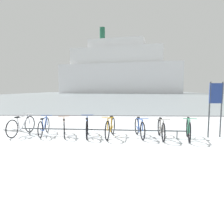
# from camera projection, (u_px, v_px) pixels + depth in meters

# --- Properties ---
(ground) EXTENTS (80.00, 132.00, 0.08)m
(ground) POSITION_uv_depth(u_px,v_px,m) (117.00, 96.00, 58.00)
(ground) COLOR silver
(bike_rack) EXTENTS (6.31, 0.42, 0.31)m
(bike_rack) POSITION_uv_depth(u_px,v_px,m) (101.00, 130.00, 8.01)
(bike_rack) COLOR #4C5156
(bike_rack) RESTS_ON ground
(bicycle_0) EXTENTS (0.51, 1.77, 0.82)m
(bicycle_0) POSITION_uv_depth(u_px,v_px,m) (22.00, 126.00, 8.35)
(bicycle_0) COLOR black
(bicycle_0) RESTS_ON ground
(bicycle_1) EXTENTS (0.46, 1.67, 0.75)m
(bicycle_1) POSITION_uv_depth(u_px,v_px,m) (44.00, 126.00, 8.36)
(bicycle_1) COLOR black
(bicycle_1) RESTS_ON ground
(bicycle_2) EXTENTS (0.55, 1.54, 0.74)m
(bicycle_2) POSITION_uv_depth(u_px,v_px,m) (64.00, 127.00, 8.20)
(bicycle_2) COLOR black
(bicycle_2) RESTS_ON ground
(bicycle_3) EXTENTS (0.46, 1.66, 0.80)m
(bicycle_3) POSITION_uv_depth(u_px,v_px,m) (87.00, 127.00, 8.07)
(bicycle_3) COLOR black
(bicycle_3) RESTS_ON ground
(bicycle_4) EXTENTS (0.47, 1.75, 0.83)m
(bicycle_4) POSITION_uv_depth(u_px,v_px,m) (110.00, 127.00, 7.95)
(bicycle_4) COLOR black
(bicycle_4) RESTS_ON ground
(bicycle_5) EXTENTS (0.46, 1.64, 0.79)m
(bicycle_5) POSITION_uv_depth(u_px,v_px,m) (140.00, 128.00, 7.96)
(bicycle_5) COLOR black
(bicycle_5) RESTS_ON ground
(bicycle_6) EXTENTS (0.46, 1.74, 0.79)m
(bicycle_6) POSITION_uv_depth(u_px,v_px,m) (161.00, 129.00, 7.75)
(bicycle_6) COLOR black
(bicycle_6) RESTS_ON ground
(bicycle_7) EXTENTS (0.56, 1.68, 0.84)m
(bicycle_7) POSITION_uv_depth(u_px,v_px,m) (188.00, 129.00, 7.56)
(bicycle_7) COLOR black
(bicycle_7) RESTS_ON ground
(info_sign) EXTENTS (0.55, 0.14, 2.10)m
(info_sign) POSITION_uv_depth(u_px,v_px,m) (216.00, 100.00, 7.84)
(info_sign) COLOR #33383D
(info_sign) RESTS_ON ground
(ferry_ship) EXTENTS (52.53, 23.52, 27.83)m
(ferry_ship) POSITION_uv_depth(u_px,v_px,m) (119.00, 71.00, 89.01)
(ferry_ship) COLOR white
(ferry_ship) RESTS_ON ground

